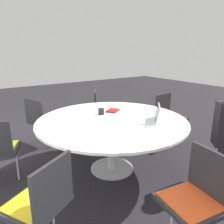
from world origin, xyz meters
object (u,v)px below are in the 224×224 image
at_px(chair_1, 169,114).
at_px(laptop, 153,117).
at_px(chair_2, 102,108).
at_px(chair_3, 41,118).
at_px(spiral_notebook, 113,111).
at_px(chair_5, 42,199).
at_px(chair_6, 197,193).
at_px(coffee_cup, 101,111).

distance_m(chair_1, laptop, 1.20).
height_order(chair_2, laptop, laptop).
height_order(chair_3, spiral_notebook, chair_3).
xyz_separation_m(chair_1, chair_3, (1.05, 1.94, 0.00)).
bearing_deg(spiral_notebook, chair_3, 38.80).
xyz_separation_m(chair_2, chair_5, (-2.03, 1.81, 0.00)).
distance_m(chair_6, laptop, 1.20).
height_order(chair_2, coffee_cup, chair_2).
relative_size(chair_3, chair_6, 1.00).
relative_size(chair_6, coffee_cup, 9.76).
bearing_deg(chair_3, chair_1, 41.17).
height_order(chair_1, spiral_notebook, chair_1).
relative_size(spiral_notebook, coffee_cup, 2.95).
relative_size(chair_3, coffee_cup, 9.76).
bearing_deg(chair_6, chair_1, -34.36).
bearing_deg(chair_1, laptop, 23.73).
bearing_deg(chair_1, chair_6, 39.86).
height_order(chair_2, chair_5, same).
height_order(chair_5, coffee_cup, chair_5).
height_order(chair_5, spiral_notebook, chair_5).
distance_m(chair_2, spiral_notebook, 1.05).
bearing_deg(chair_5, coffee_cup, 10.92).
bearing_deg(chair_1, chair_5, 14.22).
xyz_separation_m(chair_5, coffee_cup, (1.04, -1.19, 0.26)).
height_order(chair_2, spiral_notebook, chair_2).
xyz_separation_m(chair_1, chair_6, (-1.65, 1.53, 0.00)).
height_order(chair_6, spiral_notebook, chair_6).
height_order(chair_5, laptop, laptop).
height_order(chair_2, chair_3, same).
relative_size(chair_1, laptop, 2.22).
height_order(chair_1, chair_5, same).
bearing_deg(coffee_cup, chair_2, -31.91).
relative_size(chair_5, chair_6, 1.00).
bearing_deg(laptop, chair_6, 16.15).
bearing_deg(chair_1, chair_3, -35.67).
bearing_deg(spiral_notebook, coffee_cup, 101.55).
distance_m(laptop, spiral_notebook, 0.69).
height_order(chair_3, coffee_cup, chair_3).
height_order(laptop, coffee_cup, laptop).
height_order(chair_6, laptop, laptop).
xyz_separation_m(chair_3, spiral_notebook, (-0.98, -0.79, 0.23)).
bearing_deg(chair_3, laptop, 9.18).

